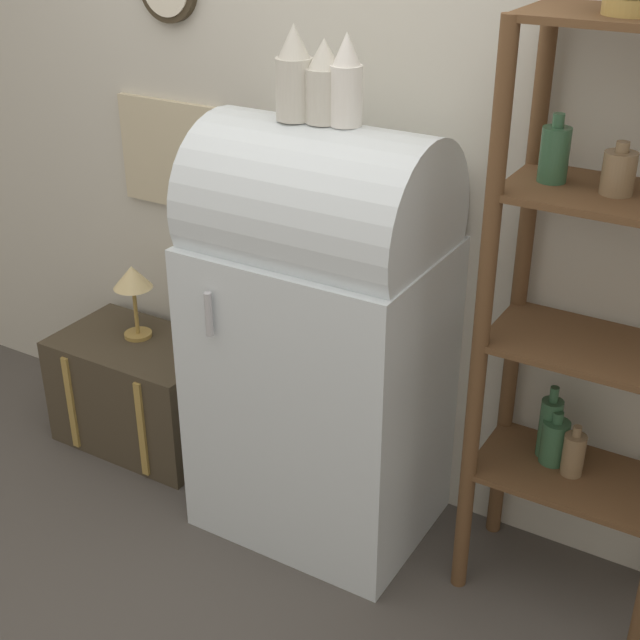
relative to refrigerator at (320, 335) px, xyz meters
The scene contains 9 objects.
ground_plane 0.79m from the refrigerator, 89.99° to the right, with size 12.00×12.00×0.00m, color #4C4742.
wall_back 0.68m from the refrigerator, 90.99° to the left, with size 7.00×0.09×2.70m.
refrigerator is the anchor object (origin of this frame).
suitcase_trunk 1.02m from the refrigerator, behind, with size 0.67×0.43×0.46m.
shelf_unit 0.90m from the refrigerator, ahead, with size 0.63×0.37×1.82m.
vase_left 0.85m from the refrigerator, behind, with size 0.11×0.11×0.28m.
vase_center 0.83m from the refrigerator, 40.28° to the left, with size 0.11×0.11×0.24m.
vase_right 0.84m from the refrigerator, ahead, with size 0.09×0.09×0.26m.
desk_lamp 0.91m from the refrigerator, behind, with size 0.15×0.15×0.31m.
Camera 1 is at (1.34, -1.99, 2.14)m, focal length 50.00 mm.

